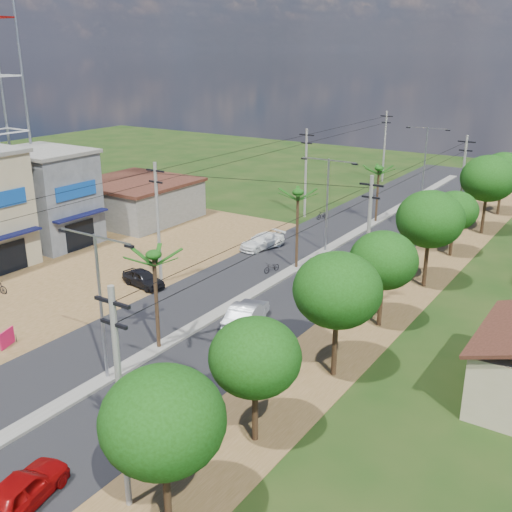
{
  "coord_description": "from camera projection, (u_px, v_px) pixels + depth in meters",
  "views": [
    {
      "loc": [
        21.7,
        -18.77,
        16.45
      ],
      "look_at": [
        0.37,
        13.65,
        3.0
      ],
      "focal_mm": 42.0,
      "sensor_mm": 36.0,
      "label": 1
    }
  ],
  "objects": [
    {
      "name": "ground",
      "position": [
        108.0,
        379.0,
        31.48
      ],
      "size": [
        160.0,
        160.0,
        0.0
      ],
      "primitive_type": "plane",
      "color": "black",
      "rests_on": "ground"
    },
    {
      "name": "road",
      "position": [
        262.0,
        289.0,
        43.31
      ],
      "size": [
        12.0,
        110.0,
        0.04
      ],
      "primitive_type": "cube",
      "color": "black",
      "rests_on": "ground"
    },
    {
      "name": "median",
      "position": [
        283.0,
        276.0,
        45.65
      ],
      "size": [
        1.0,
        90.0,
        0.18
      ],
      "primitive_type": "cube",
      "color": "#605E56",
      "rests_on": "ground"
    },
    {
      "name": "dirt_lot_west",
      "position": [
        47.0,
        277.0,
        45.57
      ],
      "size": [
        18.0,
        46.0,
        0.04
      ],
      "primitive_type": "cube",
      "color": "brown",
      "rests_on": "ground"
    },
    {
      "name": "dirt_shoulder_east",
      "position": [
        372.0,
        316.0,
        38.9
      ],
      "size": [
        5.0,
        90.0,
        0.03
      ],
      "primitive_type": "cube",
      "color": "brown",
      "rests_on": "ground"
    },
    {
      "name": "shophouse_grey",
      "position": [
        46.0,
        197.0,
        52.57
      ],
      "size": [
        9.0,
        6.4,
        8.3
      ],
      "color": "#4A4E52",
      "rests_on": "ground"
    },
    {
      "name": "low_shed",
      "position": [
        136.0,
        200.0,
        60.68
      ],
      "size": [
        10.4,
        10.4,
        3.95
      ],
      "color": "#605E56",
      "rests_on": "ground"
    },
    {
      "name": "tree_east_a",
      "position": [
        163.0,
        421.0,
        20.34
      ],
      "size": [
        4.4,
        4.4,
        6.37
      ],
      "color": "black",
      "rests_on": "ground"
    },
    {
      "name": "tree_east_b",
      "position": [
        255.0,
        357.0,
        25.3
      ],
      "size": [
        4.0,
        4.0,
        5.83
      ],
      "color": "black",
      "rests_on": "ground"
    },
    {
      "name": "tree_east_c",
      "position": [
        337.0,
        290.0,
        30.37
      ],
      "size": [
        4.6,
        4.6,
        6.83
      ],
      "color": "black",
      "rests_on": "ground"
    },
    {
      "name": "tree_east_d",
      "position": [
        384.0,
        260.0,
        36.22
      ],
      "size": [
        4.2,
        4.2,
        6.13
      ],
      "color": "black",
      "rests_on": "ground"
    },
    {
      "name": "tree_east_e",
      "position": [
        430.0,
        219.0,
        42.19
      ],
      "size": [
        4.8,
        4.8,
        7.14
      ],
      "color": "black",
      "rests_on": "ground"
    },
    {
      "name": "tree_east_f",
      "position": [
        455.0,
        211.0,
        49.11
      ],
      "size": [
        3.8,
        3.8,
        5.52
      ],
      "color": "black",
      "rests_on": "ground"
    },
    {
      "name": "tree_east_g",
      "position": [
        488.0,
        179.0,
        54.67
      ],
      "size": [
        5.0,
        5.0,
        7.38
      ],
      "color": "black",
      "rests_on": "ground"
    },
    {
      "name": "tree_east_h",
      "position": [
        503.0,
        171.0,
        61.33
      ],
      "size": [
        4.4,
        4.4,
        6.52
      ],
      "color": "black",
      "rests_on": "ground"
    },
    {
      "name": "palm_median_near",
      "position": [
        154.0,
        259.0,
        32.82
      ],
      "size": [
        2.0,
        2.0,
        6.15
      ],
      "color": "black",
      "rests_on": "ground"
    },
    {
      "name": "palm_median_mid",
      "position": [
        298.0,
        196.0,
        45.33
      ],
      "size": [
        2.0,
        2.0,
        6.55
      ],
      "color": "black",
      "rests_on": "ground"
    },
    {
      "name": "palm_median_far",
      "position": [
        379.0,
        171.0,
        58.17
      ],
      "size": [
        2.0,
        2.0,
        5.85
      ],
      "color": "black",
      "rests_on": "ground"
    },
    {
      "name": "streetlight_near",
      "position": [
        100.0,
        296.0,
        29.91
      ],
      "size": [
        5.1,
        0.18,
        8.0
      ],
      "color": "gray",
      "rests_on": "ground"
    },
    {
      "name": "streetlight_mid",
      "position": [
        327.0,
        198.0,
        49.64
      ],
      "size": [
        5.1,
        0.18,
        8.0
      ],
      "color": "gray",
      "rests_on": "ground"
    },
    {
      "name": "streetlight_far",
      "position": [
        425.0,
        155.0,
        69.38
      ],
      "size": [
        5.1,
        0.18,
        8.0
      ],
      "color": "gray",
      "rests_on": "ground"
    },
    {
      "name": "utility_pole_w_b",
      "position": [
        158.0,
        221.0,
        43.02
      ],
      "size": [
        1.6,
        0.24,
        9.0
      ],
      "color": "#605E56",
      "rests_on": "ground"
    },
    {
      "name": "utility_pole_w_c",
      "position": [
        306.0,
        171.0,
        60.39
      ],
      "size": [
        1.6,
        0.24,
        9.0
      ],
      "color": "#605E56",
      "rests_on": "ground"
    },
    {
      "name": "utility_pole_w_d",
      "position": [
        385.0,
        145.0,
        76.97
      ],
      "size": [
        1.6,
        0.24,
        9.0
      ],
      "color": "#605E56",
      "rests_on": "ground"
    },
    {
      "name": "utility_pole_e_a",
      "position": [
        120.0,
        396.0,
        21.29
      ],
      "size": [
        1.6,
        0.24,
        9.0
      ],
      "color": "#605E56",
      "rests_on": "ground"
    },
    {
      "name": "utility_pole_e_b",
      "position": [
        368.0,
        240.0,
        38.65
      ],
      "size": [
        1.6,
        0.24,
        9.0
      ],
      "color": "#605E56",
      "rests_on": "ground"
    },
    {
      "name": "utility_pole_e_c",
      "position": [
        462.0,
        181.0,
        56.02
      ],
      "size": [
        1.6,
        0.24,
        9.0
      ],
      "color": "#605E56",
      "rests_on": "ground"
    },
    {
      "name": "car_red_near",
      "position": [
        22.0,
        491.0,
        22.53
      ],
      "size": [
        2.49,
        4.37,
        1.4
      ],
      "primitive_type": "imported",
      "rotation": [
        0.0,
        0.0,
        3.36
      ],
      "color": "maroon",
      "rests_on": "ground"
    },
    {
      "name": "car_silver_mid",
      "position": [
        246.0,
        315.0,
        37.3
      ],
      "size": [
        2.72,
        4.88,
        1.52
      ],
      "primitive_type": "imported",
      "rotation": [
        0.0,
        0.0,
        3.4
      ],
      "color": "#ACAFB4",
      "rests_on": "ground"
    },
    {
      "name": "car_white_far",
      "position": [
        262.0,
        242.0,
        51.85
      ],
      "size": [
        2.78,
        4.69,
        1.28
      ],
      "primitive_type": "imported",
      "rotation": [
        0.0,
        0.0,
        -0.24
      ],
      "color": "silver",
      "rests_on": "ground"
    },
    {
      "name": "car_parked_dark",
      "position": [
        143.0,
        279.0,
        43.57
      ],
      "size": [
        3.83,
        2.01,
        1.24
      ],
      "primitive_type": "imported",
      "rotation": [
        0.0,
        0.0,
        1.42
      ],
      "color": "black",
      "rests_on": "ground"
    },
    {
      "name": "moto_rider_east",
      "position": [
        129.0,
        404.0,
        28.53
      ],
      "size": [
        1.02,
        1.76,
        0.88
      ],
      "primitive_type": "imported",
      "rotation": [
        0.0,
        0.0,
        2.86
      ],
      "color": "black",
      "rests_on": "ground"
    },
    {
      "name": "moto_rider_west_a",
      "position": [
        272.0,
        268.0,
        46.38
      ],
      "size": [
        0.93,
        1.65,
        0.82
      ],
      "primitive_type": "imported",
      "rotation": [
        0.0,
        0.0,
        -0.26
      ],
      "color": "black",
      "rests_on": "ground"
    },
    {
      "name": "moto_rider_west_b",
      "position": [
        322.0,
        215.0,
        60.84
      ],
      "size": [
        0.9,
        1.52,
        0.88
      ],
      "primitive_type": "imported",
      "rotation": [
        0.0,
        0.0,
        -0.36
      ],
      "color": "black",
      "rests_on": "ground"
    },
    {
      "name": "roadside_sign",
      "position": [
        7.0,
        339.0,
        34.76
      ],
      "size": [
        0.51,
        1.23,
        1.07
      ],
      "rotation": [
        0.0,
        0.0,
        0.34
      ],
      "color": "#B61040",
      "rests_on": "ground"
    }
  ]
}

